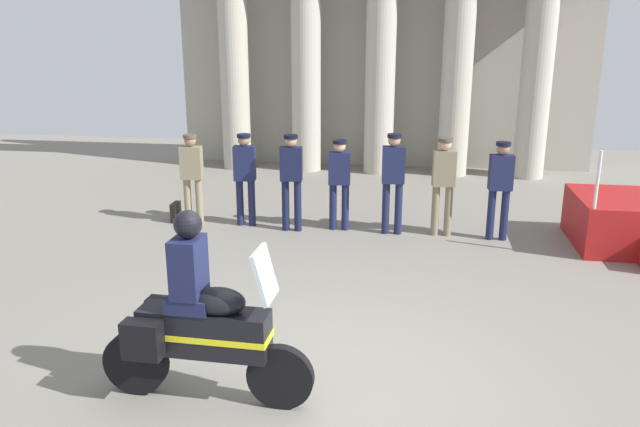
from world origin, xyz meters
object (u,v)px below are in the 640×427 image
at_px(officer_in_row_6, 500,183).
at_px(motorcycle_with_rider, 197,324).
at_px(officer_in_row_3, 339,177).
at_px(officer_in_row_5, 443,179).
at_px(briefcase_on_ground, 176,212).
at_px(officer_in_row_4, 393,176).
at_px(officer_in_row_0, 192,172).
at_px(officer_in_row_1, 245,172).
at_px(officer_in_row_2, 291,175).

bearing_deg(officer_in_row_6, motorcycle_with_rider, 52.32).
height_order(officer_in_row_3, motorcycle_with_rider, motorcycle_with_rider).
distance_m(officer_in_row_3, officer_in_row_5, 1.79).
relative_size(officer_in_row_6, briefcase_on_ground, 4.67).
height_order(officer_in_row_4, officer_in_row_6, officer_in_row_4).
distance_m(officer_in_row_0, officer_in_row_3, 2.67).
relative_size(officer_in_row_1, officer_in_row_4, 0.96).
distance_m(officer_in_row_0, briefcase_on_ground, 0.90).
relative_size(officer_in_row_1, officer_in_row_2, 0.98).
height_order(officer_in_row_2, motorcycle_with_rider, motorcycle_with_rider).
height_order(officer_in_row_0, officer_in_row_6, officer_in_row_6).
bearing_deg(motorcycle_with_rider, officer_in_row_4, 75.44).
height_order(officer_in_row_2, officer_in_row_5, officer_in_row_2).
bearing_deg(briefcase_on_ground, officer_in_row_3, -0.46).
bearing_deg(officer_in_row_0, officer_in_row_2, 171.33).
xyz_separation_m(officer_in_row_3, officer_in_row_6, (2.72, -0.15, 0.04)).
bearing_deg(briefcase_on_ground, officer_in_row_2, -5.33).
distance_m(officer_in_row_5, officer_in_row_6, 0.93).
xyz_separation_m(officer_in_row_5, officer_in_row_6, (0.93, -0.10, -0.02)).
relative_size(officer_in_row_0, officer_in_row_5, 0.97).
relative_size(officer_in_row_2, officer_in_row_3, 1.06).
height_order(officer_in_row_4, briefcase_on_ground, officer_in_row_4).
distance_m(officer_in_row_1, officer_in_row_5, 3.50).
bearing_deg(officer_in_row_4, officer_in_row_6, 172.47).
xyz_separation_m(officer_in_row_4, motorcycle_with_rider, (-1.59, -5.46, -0.25)).
bearing_deg(officer_in_row_5, officer_in_row_3, -7.40).
relative_size(officer_in_row_2, officer_in_row_6, 1.02).
xyz_separation_m(officer_in_row_6, briefcase_on_ground, (-5.79, 0.18, -0.81)).
distance_m(officer_in_row_3, briefcase_on_ground, 3.17).
xyz_separation_m(motorcycle_with_rider, briefcase_on_ground, (-2.42, 5.58, -0.61)).
xyz_separation_m(officer_in_row_5, briefcase_on_ground, (-4.87, 0.08, -0.83)).
relative_size(officer_in_row_4, briefcase_on_ground, 4.89).
bearing_deg(briefcase_on_ground, officer_in_row_1, -1.32).
bearing_deg(officer_in_row_1, officer_in_row_6, 172.44).
bearing_deg(officer_in_row_0, motorcycle_with_rider, 104.58).
distance_m(officer_in_row_3, officer_in_row_6, 2.73).
bearing_deg(officer_in_row_5, officer_in_row_4, -2.95).
bearing_deg(briefcase_on_ground, officer_in_row_5, -0.92).
bearing_deg(officer_in_row_5, officer_in_row_0, -5.24).
bearing_deg(officer_in_row_6, officer_in_row_1, -7.56).
relative_size(officer_in_row_1, officer_in_row_6, 1.00).
distance_m(officer_in_row_1, officer_in_row_3, 1.71).
distance_m(officer_in_row_1, briefcase_on_ground, 1.59).
relative_size(officer_in_row_4, officer_in_row_6, 1.05).
bearing_deg(officer_in_row_2, officer_in_row_5, 177.19).
height_order(officer_in_row_1, briefcase_on_ground, officer_in_row_1).
xyz_separation_m(officer_in_row_2, officer_in_row_4, (1.76, 0.09, 0.02)).
xyz_separation_m(officer_in_row_6, motorcycle_with_rider, (-3.37, -5.40, -0.20)).
xyz_separation_m(officer_in_row_5, motorcycle_with_rider, (-2.44, -5.50, -0.21)).
xyz_separation_m(officer_in_row_3, motorcycle_with_rider, (-0.65, -5.55, -0.16)).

